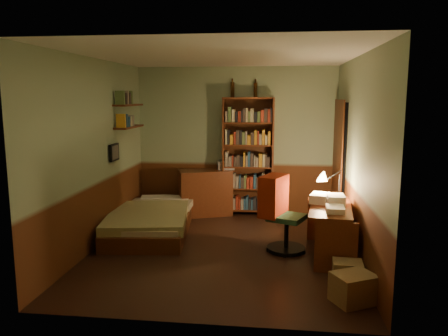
# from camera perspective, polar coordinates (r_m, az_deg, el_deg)

# --- Properties ---
(floor) EXTENTS (3.50, 4.00, 0.02)m
(floor) POSITION_cam_1_polar(r_m,az_deg,el_deg) (6.12, -0.29, -10.70)
(floor) COLOR black
(floor) RESTS_ON ground
(ceiling) EXTENTS (3.50, 4.00, 0.02)m
(ceiling) POSITION_cam_1_polar(r_m,az_deg,el_deg) (5.77, -0.31, 14.55)
(ceiling) COLOR silver
(ceiling) RESTS_ON wall_back
(wall_back) EXTENTS (3.50, 0.02, 2.60)m
(wall_back) POSITION_cam_1_polar(r_m,az_deg,el_deg) (7.79, 1.55, 3.53)
(wall_back) COLOR gray
(wall_back) RESTS_ON ground
(wall_left) EXTENTS (0.02, 4.00, 2.60)m
(wall_left) POSITION_cam_1_polar(r_m,az_deg,el_deg) (6.27, -16.48, 1.75)
(wall_left) COLOR gray
(wall_left) RESTS_ON ground
(wall_right) EXTENTS (0.02, 4.00, 2.60)m
(wall_right) POSITION_cam_1_polar(r_m,az_deg,el_deg) (5.85, 17.08, 1.21)
(wall_right) COLOR gray
(wall_right) RESTS_ON ground
(wall_front) EXTENTS (3.50, 0.02, 2.60)m
(wall_front) POSITION_cam_1_polar(r_m,az_deg,el_deg) (3.84, -4.04, -2.46)
(wall_front) COLOR gray
(wall_front) RESTS_ON ground
(doorway) EXTENTS (0.06, 0.90, 2.00)m
(doorway) POSITION_cam_1_polar(r_m,az_deg,el_deg) (7.16, 14.84, 0.29)
(doorway) COLOR black
(doorway) RESTS_ON ground
(door_trim) EXTENTS (0.02, 0.98, 2.08)m
(door_trim) POSITION_cam_1_polar(r_m,az_deg,el_deg) (7.15, 14.56, 0.30)
(door_trim) COLOR #3F1E0D
(door_trim) RESTS_ON ground
(bed) EXTENTS (1.31, 2.16, 0.61)m
(bed) POSITION_cam_1_polar(r_m,az_deg,el_deg) (6.91, -9.45, -5.74)
(bed) COLOR #768853
(bed) RESTS_ON ground
(dresser) EXTENTS (1.01, 0.74, 0.81)m
(dresser) POSITION_cam_1_polar(r_m,az_deg,el_deg) (7.75, -2.48, -3.22)
(dresser) COLOR #522411
(dresser) RESTS_ON ground
(mini_stereo) EXTENTS (0.33, 0.28, 0.15)m
(mini_stereo) POSITION_cam_1_polar(r_m,az_deg,el_deg) (7.74, 0.22, 0.39)
(mini_stereo) COLOR #B2B2B7
(mini_stereo) RESTS_ON dresser
(bookshelf) EXTENTS (0.91, 0.34, 2.07)m
(bookshelf) POSITION_cam_1_polar(r_m,az_deg,el_deg) (7.64, 3.11, 1.42)
(bookshelf) COLOR #522411
(bookshelf) RESTS_ON ground
(bottle_left) EXTENTS (0.09, 0.09, 0.26)m
(bottle_left) POSITION_cam_1_polar(r_m,az_deg,el_deg) (7.70, 1.11, 10.20)
(bottle_left) COLOR black
(bottle_left) RESTS_ON bookshelf
(bottle_right) EXTENTS (0.07, 0.07, 0.25)m
(bottle_right) POSITION_cam_1_polar(r_m,az_deg,el_deg) (7.67, 4.13, 10.14)
(bottle_right) COLOR black
(bottle_right) RESTS_ON bookshelf
(desk) EXTENTS (0.67, 1.31, 0.67)m
(desk) POSITION_cam_1_polar(r_m,az_deg,el_deg) (5.96, 13.65, -7.98)
(desk) COLOR #522411
(desk) RESTS_ON ground
(paper_stack) EXTENTS (0.30, 0.35, 0.12)m
(paper_stack) POSITION_cam_1_polar(r_m,az_deg,el_deg) (6.02, 12.38, -3.86)
(paper_stack) COLOR silver
(paper_stack) RESTS_ON desk
(desk_lamp) EXTENTS (0.20, 0.20, 0.63)m
(desk_lamp) POSITION_cam_1_polar(r_m,az_deg,el_deg) (6.21, 14.86, -1.15)
(desk_lamp) COLOR black
(desk_lamp) RESTS_ON desk
(office_chair) EXTENTS (0.72, 0.68, 1.13)m
(office_chair) POSITION_cam_1_polar(r_m,az_deg,el_deg) (5.96, 8.22, -5.52)
(office_chair) COLOR #285436
(office_chair) RESTS_ON ground
(red_jacket) EXTENTS (0.38, 0.53, 0.56)m
(red_jacket) POSITION_cam_1_polar(r_m,az_deg,el_deg) (5.69, 5.58, 2.51)
(red_jacket) COLOR #A02811
(red_jacket) RESTS_ON office_chair
(wall_shelf_lower) EXTENTS (0.20, 0.90, 0.03)m
(wall_shelf_lower) POSITION_cam_1_polar(r_m,az_deg,el_deg) (7.22, -12.27, 5.26)
(wall_shelf_lower) COLOR #522411
(wall_shelf_lower) RESTS_ON wall_left
(wall_shelf_upper) EXTENTS (0.20, 0.90, 0.03)m
(wall_shelf_upper) POSITION_cam_1_polar(r_m,az_deg,el_deg) (7.20, -12.36, 8.04)
(wall_shelf_upper) COLOR #522411
(wall_shelf_upper) RESTS_ON wall_left
(framed_picture) EXTENTS (0.04, 0.32, 0.26)m
(framed_picture) POSITION_cam_1_polar(r_m,az_deg,el_deg) (6.81, -14.17, 2.00)
(framed_picture) COLOR black
(framed_picture) RESTS_ON wall_left
(cardboard_box_a) EXTENTS (0.51, 0.48, 0.30)m
(cardboard_box_a) POSITION_cam_1_polar(r_m,az_deg,el_deg) (4.80, 16.57, -14.82)
(cardboard_box_a) COLOR olive
(cardboard_box_a) RESTS_ON ground
(cardboard_box_b) EXTENTS (0.35, 0.29, 0.23)m
(cardboard_box_b) POSITION_cam_1_polar(r_m,az_deg,el_deg) (5.30, 15.83, -12.85)
(cardboard_box_b) COLOR olive
(cardboard_box_b) RESTS_ON ground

